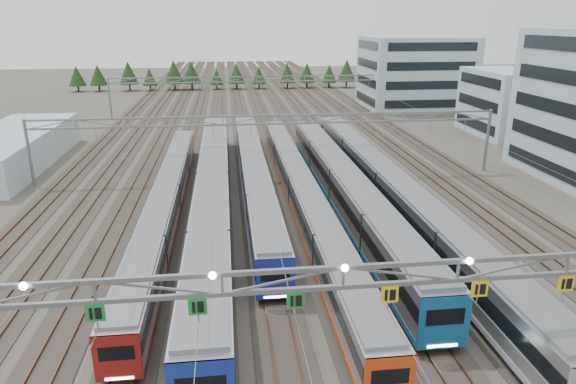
{
  "coord_description": "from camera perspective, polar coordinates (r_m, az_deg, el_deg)",
  "views": [
    {
      "loc": [
        -5.12,
        -20.89,
        18.66
      ],
      "look_at": [
        0.3,
        23.92,
        3.5
      ],
      "focal_mm": 32.0,
      "sensor_mm": 36.0,
      "label": 1
    }
  ],
  "objects": [
    {
      "name": "track_bed",
      "position": [
        122.21,
        -4.5,
        10.43
      ],
      "size": [
        54.0,
        260.0,
        5.42
      ],
      "color": "#2D2823",
      "rests_on": "ground"
    },
    {
      "name": "train_a",
      "position": [
        52.13,
        -13.27,
        -0.71
      ],
      "size": [
        2.53,
        51.28,
        3.28
      ],
      "color": "black",
      "rests_on": "ground"
    },
    {
      "name": "train_b",
      "position": [
        52.45,
        -8.33,
        0.22
      ],
      "size": [
        3.17,
        60.41,
        4.14
      ],
      "color": "black",
      "rests_on": "ground"
    },
    {
      "name": "train_c",
      "position": [
        59.79,
        -3.88,
        2.37
      ],
      "size": [
        2.74,
        53.4,
        3.56
      ],
      "color": "black",
      "rests_on": "ground"
    },
    {
      "name": "train_d",
      "position": [
        52.98,
        1.45,
        0.16
      ],
      "size": [
        2.6,
        59.88,
        3.38
      ],
      "color": "black",
      "rests_on": "ground"
    },
    {
      "name": "train_e",
      "position": [
        53.73,
        6.2,
        0.69
      ],
      "size": [
        3.09,
        51.77,
        4.03
      ],
      "color": "black",
      "rests_on": "ground"
    },
    {
      "name": "train_f",
      "position": [
        53.82,
        11.16,
        0.38
      ],
      "size": [
        2.97,
        62.27,
        3.87
      ],
      "color": "black",
      "rests_on": "ground"
    },
    {
      "name": "gantry_near",
      "position": [
        24.31,
        6.09,
        -9.97
      ],
      "size": [
        56.36,
        0.61,
        8.08
      ],
      "color": "slate",
      "rests_on": "ground"
    },
    {
      "name": "gantry_mid",
      "position": [
        62.32,
        -2.07,
        7.2
      ],
      "size": [
        56.36,
        0.36,
        8.0
      ],
      "color": "slate",
      "rests_on": "ground"
    },
    {
      "name": "gantry_far",
      "position": [
        106.72,
        -4.19,
        11.91
      ],
      "size": [
        56.36,
        0.36,
        8.0
      ],
      "color": "slate",
      "rests_on": "ground"
    },
    {
      "name": "depot_bldg_mid",
      "position": [
        95.97,
        24.05,
        9.05
      ],
      "size": [
        14.0,
        16.0,
        10.82
      ],
      "primitive_type": "cube",
      "color": "#A5B8C4",
      "rests_on": "ground"
    },
    {
      "name": "depot_bldg_north",
      "position": [
        119.85,
        13.94,
        12.76
      ],
      "size": [
        22.0,
        18.0,
        15.28
      ],
      "primitive_type": "cube",
      "color": "#A5B8C4",
      "rests_on": "ground"
    },
    {
      "name": "west_shed",
      "position": [
        78.26,
        -28.39,
        4.21
      ],
      "size": [
        10.0,
        30.0,
        4.48
      ],
      "primitive_type": "cube",
      "color": "#A5B8C4",
      "rests_on": "ground"
    },
    {
      "name": "treeline",
      "position": [
        149.09,
        -4.14,
        12.97
      ],
      "size": [
        100.1,
        5.6,
        7.02
      ],
      "color": "#332114",
      "rests_on": "ground"
    }
  ]
}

